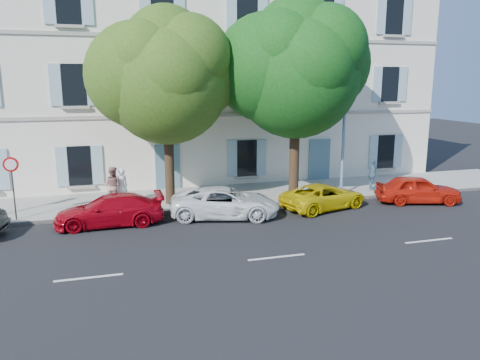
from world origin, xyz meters
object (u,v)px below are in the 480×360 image
object	(u,v)px
car_white_coupe	(225,203)
tree_right	(296,75)
street_lamp	(346,111)
car_red_hatchback	(418,189)
car_yellow_supercar	(324,196)
pedestrian_b	(113,186)
tree_left	(167,82)
pedestrian_c	(372,174)
car_red_coupe	(110,210)
pedestrian_a	(122,186)
road_sign	(12,175)

from	to	relation	value
car_white_coupe	tree_right	distance (m)	6.99
car_white_coupe	street_lamp	distance (m)	7.64
car_red_hatchback	car_yellow_supercar	bearing A→B (deg)	102.45
car_white_coupe	car_red_hatchback	world-z (taller)	car_red_hatchback
car_red_hatchback	street_lamp	size ratio (longest dim) A/B	0.53
car_yellow_supercar	pedestrian_b	xyz separation A→B (m)	(-9.32, 2.72, 0.48)
car_yellow_supercar	pedestrian_b	world-z (taller)	pedestrian_b
tree_left	pedestrian_c	bearing A→B (deg)	-1.13
tree_left	pedestrian_c	distance (m)	11.61
car_red_coupe	street_lamp	distance (m)	11.98
car_red_coupe	car_red_hatchback	world-z (taller)	car_red_hatchback
car_yellow_supercar	tree_left	world-z (taller)	tree_left
car_red_hatchback	pedestrian_b	world-z (taller)	pedestrian_b
car_white_coupe	car_yellow_supercar	world-z (taller)	car_white_coupe
tree_left	car_yellow_supercar	bearing A→B (deg)	-19.60
tree_left	pedestrian_c	size ratio (longest dim) A/B	5.23
tree_right	street_lamp	size ratio (longest dim) A/B	1.24
tree_left	pedestrian_b	bearing A→B (deg)	172.83
car_red_hatchback	pedestrian_a	xyz separation A→B (m)	(-13.75, 3.17, 0.32)
car_red_coupe	tree_left	bearing A→B (deg)	129.65
car_white_coupe	tree_left	xyz separation A→B (m)	(-2.02, 2.50, 5.07)
tree_left	car_red_coupe	bearing A→B (deg)	-140.40
car_white_coupe	pedestrian_c	xyz separation A→B (m)	(8.58, 2.29, 0.33)
car_yellow_supercar	road_sign	xyz separation A→B (m)	(-13.26, 1.46, 1.47)
car_red_coupe	car_red_hatchback	xyz separation A→B (m)	(14.36, -0.40, 0.04)
car_red_coupe	street_lamp	world-z (taller)	street_lamp
car_red_hatchback	tree_right	world-z (taller)	tree_right
car_red_hatchback	street_lamp	xyz separation A→B (m)	(-3.06, 1.81, 3.67)
road_sign	street_lamp	world-z (taller)	street_lamp
car_white_coupe	tree_right	xyz separation A→B (m)	(3.99, 1.97, 5.39)
car_yellow_supercar	road_sign	size ratio (longest dim) A/B	1.58
car_yellow_supercar	tree_left	bearing A→B (deg)	53.91
car_red_hatchback	pedestrian_c	xyz separation A→B (m)	(-0.97, 2.50, 0.31)
tree_right	road_sign	xyz separation A→B (m)	(-12.53, -0.42, -3.99)
car_red_coupe	road_sign	world-z (taller)	road_sign
car_white_coupe	tree_left	size ratio (longest dim) A/B	0.54
road_sign	pedestrian_c	world-z (taller)	road_sign
car_yellow_supercar	pedestrian_c	xyz separation A→B (m)	(3.86, 2.19, 0.40)
car_red_coupe	car_white_coupe	xyz separation A→B (m)	(4.80, -0.19, 0.02)
street_lamp	tree_right	bearing A→B (deg)	171.54
road_sign	car_white_coupe	bearing A→B (deg)	-10.31
street_lamp	pedestrian_a	bearing A→B (deg)	172.73
pedestrian_b	road_sign	bearing A→B (deg)	46.43
street_lamp	pedestrian_a	world-z (taller)	street_lamp
road_sign	street_lamp	bearing A→B (deg)	0.18
car_red_hatchback	pedestrian_b	xyz separation A→B (m)	(-14.15, 3.03, 0.39)
car_white_coupe	tree_right	bearing A→B (deg)	-48.95
car_red_coupe	road_sign	xyz separation A→B (m)	(-3.74, 1.36, 1.42)
car_red_hatchback	road_sign	distance (m)	18.23
tree_right	road_sign	distance (m)	13.16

